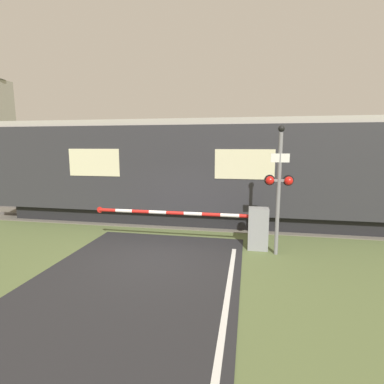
{
  "coord_description": "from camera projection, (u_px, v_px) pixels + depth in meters",
  "views": [
    {
      "loc": [
        2.57,
        -7.86,
        3.19
      ],
      "look_at": [
        0.74,
        1.81,
        1.62
      ],
      "focal_mm": 28.0,
      "sensor_mm": 36.0,
      "label": 1
    }
  ],
  "objects": [
    {
      "name": "signal_post",
      "position": [
        279.0,
        183.0,
        8.47
      ],
      "size": [
        0.81,
        0.26,
        3.71
      ],
      "color": "gray",
      "rests_on": "ground_plane"
    },
    {
      "name": "crossing_barrier",
      "position": [
        245.0,
        226.0,
        9.2
      ],
      "size": [
        5.61,
        0.44,
        1.29
      ],
      "color": "gray",
      "rests_on": "ground_plane"
    },
    {
      "name": "train",
      "position": [
        245.0,
        171.0,
        12.09
      ],
      "size": [
        21.0,
        3.0,
        4.14
      ],
      "color": "black",
      "rests_on": "ground_plane"
    },
    {
      "name": "ground_plane",
      "position": [
        155.0,
        257.0,
        8.6
      ],
      "size": [
        80.0,
        80.0,
        0.0
      ],
      "primitive_type": "plane",
      "color": "#5B6B3D"
    },
    {
      "name": "track_bed",
      "position": [
        186.0,
        219.0,
        12.87
      ],
      "size": [
        36.0,
        3.2,
        0.13
      ],
      "color": "#666056",
      "rests_on": "ground_plane"
    }
  ]
}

